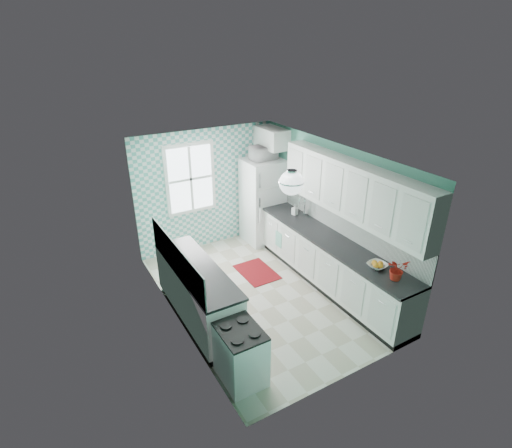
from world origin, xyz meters
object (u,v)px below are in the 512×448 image
stove (241,354)px  fridge (263,201)px  microwave (263,153)px  potted_plant (397,269)px  sink (296,218)px  fruit_bowl (377,265)px  ceiling_light (291,183)px

stove → fridge: bearing=58.2°
microwave → potted_plant: bearing=91.9°
fridge → sink: bearing=-83.2°
stove → potted_plant: bearing=-3.7°
sink → fruit_bowl: size_ratio=1.90×
fridge → potted_plant: (0.09, -3.58, 0.19)m
fruit_bowl → potted_plant: (0.00, -0.36, 0.13)m
stove → sink: bearing=45.7°
sink → ceiling_light: bearing=-128.0°
stove → sink: size_ratio=1.45×
ceiling_light → fridge: ceiling_light is taller
fridge → fruit_bowl: bearing=-86.5°
stove → microwave: microwave is taller
stove → sink: 3.29m
fridge → stove: size_ratio=2.33×
ceiling_light → sink: size_ratio=0.65×
ceiling_light → stove: (-1.20, -0.71, -1.91)m
ceiling_light → microwave: (1.11, 2.57, -0.36)m
fridge → microwave: bearing=55.4°
fruit_bowl → microwave: bearing=91.6°
fridge → fruit_bowl: (0.09, -3.21, 0.06)m
ceiling_light → fruit_bowl: size_ratio=1.23×
fridge → stove: fridge is taller
stove → fruit_bowl: size_ratio=2.75×
potted_plant → fruit_bowl: bearing=90.0°
sink → potted_plant: sink is taller
fridge → microwave: microwave is taller
fruit_bowl → potted_plant: potted_plant is taller
stove → microwave: 4.30m
ceiling_light → fridge: size_ratio=0.19×
fridge → fruit_bowl: size_ratio=6.40×
stove → fruit_bowl: bearing=4.9°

